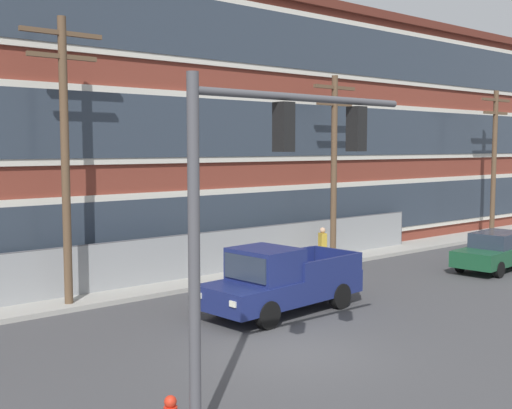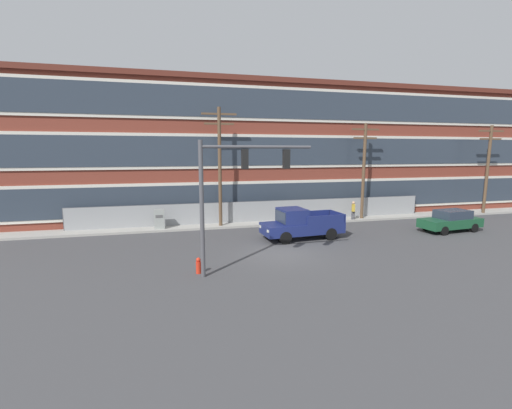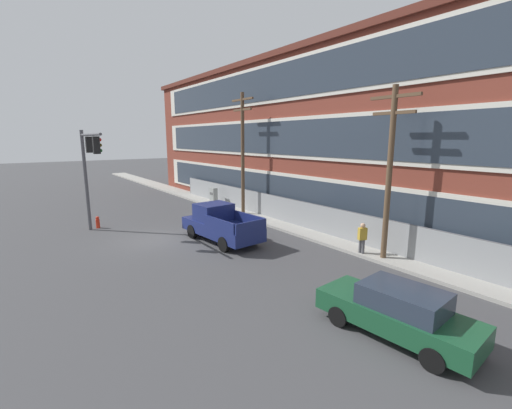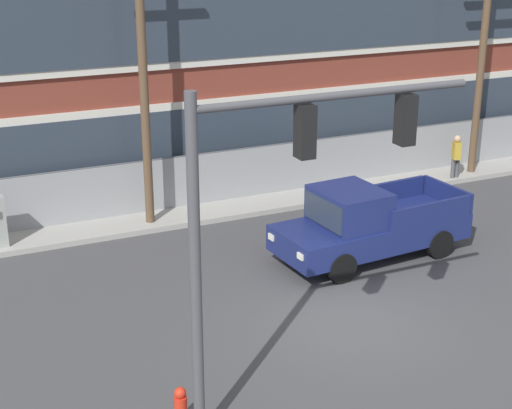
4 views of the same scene
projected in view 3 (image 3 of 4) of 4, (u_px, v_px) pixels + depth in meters
The scene contains 12 objects.
ground_plane at pixel (154, 240), 19.66m from camera, with size 160.00×160.00×0.00m, color #424244.
sidewalk_building_side at pixel (267, 219), 24.35m from camera, with size 80.00×2.02×0.16m, color #9E9B93.
brick_mill_building at pixel (401, 138), 21.99m from camera, with size 54.39×11.03×11.59m.
chain_link_fence at pixel (281, 210), 23.58m from camera, with size 29.15×0.06×1.82m.
traffic_signal_mast at pixel (89, 162), 19.90m from camera, with size 5.27×0.43×6.26m.
pickup_truck_navy at pixel (220, 224), 19.39m from camera, with size 5.57×2.47×2.07m.
sedan_dark_green at pixel (397, 311), 9.97m from camera, with size 4.70×2.13×1.56m.
utility_pole_near_corner at pixel (243, 149), 25.03m from camera, with size 2.58×0.26×8.98m.
utility_pole_midblock at pixel (390, 167), 15.54m from camera, with size 2.43×0.26×8.06m.
electrical_cabinet at pixel (214, 197), 29.39m from camera, with size 0.72×0.43×1.60m.
pedestrian_near_cabinet at pixel (362, 237), 16.81m from camera, with size 0.38×0.46×1.69m.
fire_hydrant at pixel (98, 222), 22.26m from camera, with size 0.24×0.24×0.78m.
Camera 3 is at (18.78, -6.29, 5.76)m, focal length 24.00 mm.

